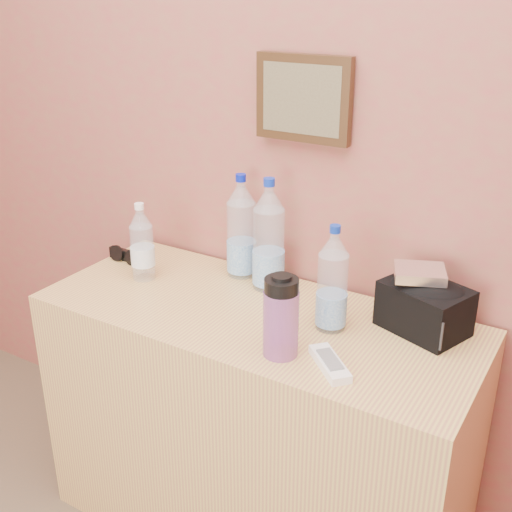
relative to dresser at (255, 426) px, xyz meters
The scene contains 11 objects.
picture_frame 1.03m from the dresser, 90.00° to the left, with size 0.30×0.03×0.25m, color #382311, non-canonical shape.
dresser is the anchor object (origin of this frame).
pet_large_b 0.62m from the dresser, 130.85° to the left, with size 0.09×0.09×0.34m.
pet_large_c 0.59m from the dresser, 107.90° to the left, with size 0.10×0.10×0.36m.
pet_large_d 0.59m from the dresser, ahead, with size 0.08×0.08×0.31m.
pet_small 0.68m from the dresser, behind, with size 0.07×0.07×0.26m.
nalgene_bottle 0.57m from the dresser, 42.59° to the right, with size 0.09×0.09×0.23m.
sunglasses 0.72m from the dresser, behind, with size 0.15×0.06×0.04m, color black, non-canonical shape.
ac_remote 0.54m from the dresser, 25.93° to the right, with size 0.17×0.05×0.02m, color white.
toiletry_bag 0.68m from the dresser, 19.18° to the left, with size 0.22×0.16×0.15m, color black, non-canonical shape.
foil_packet 0.73m from the dresser, 20.75° to the left, with size 0.13×0.11×0.03m, color silver.
Camera 1 is at (0.76, 0.29, 1.72)m, focal length 45.00 mm.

